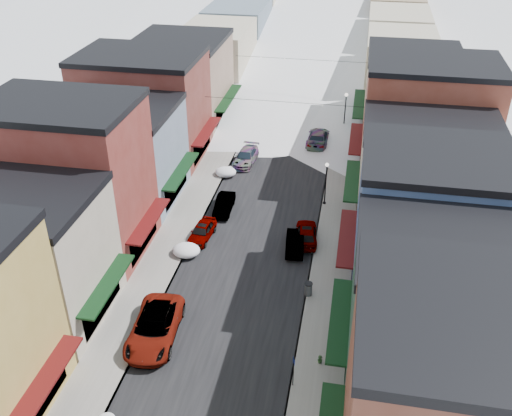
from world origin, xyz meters
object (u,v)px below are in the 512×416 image
at_px(trash_can, 308,289).
at_px(streetlamp_near, 326,178).
at_px(car_silver_sedan, 202,231).
at_px(car_dark_hatch, 224,205).
at_px(car_green_sedan, 295,242).
at_px(car_white_suv, 155,327).

distance_m(trash_can, streetlamp_near, 13.37).
xyz_separation_m(car_silver_sedan, streetlamp_near, (9.59, 7.34, 2.08)).
xyz_separation_m(car_dark_hatch, trash_can, (8.70, -10.45, 0.01)).
relative_size(car_green_sedan, trash_can, 3.95).
distance_m(car_silver_sedan, streetlamp_near, 12.26).
bearing_deg(trash_can, streetlamp_near, 89.60).
relative_size(car_silver_sedan, car_dark_hatch, 0.97).
relative_size(car_dark_hatch, car_green_sedan, 0.99).
bearing_deg(streetlamp_near, trash_can, -90.40).
xyz_separation_m(car_dark_hatch, streetlamp_near, (8.79, 2.76, 2.09)).
distance_m(car_white_suv, streetlamp_near, 21.57).
xyz_separation_m(trash_can, streetlamp_near, (0.09, 13.21, 2.08)).
relative_size(car_white_suv, streetlamp_near, 1.53).
height_order(car_green_sedan, trash_can, car_green_sedan).
relative_size(car_white_suv, car_green_sedan, 1.55).
relative_size(car_dark_hatch, trash_can, 3.92).
distance_m(car_white_suv, trash_can, 11.22).
distance_m(car_green_sedan, streetlamp_near, 7.98).
bearing_deg(car_dark_hatch, streetlamp_near, 15.32).
bearing_deg(car_white_suv, trash_can, 28.18).
relative_size(car_white_suv, trash_can, 6.14).
bearing_deg(streetlamp_near, car_green_sedan, -103.46).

